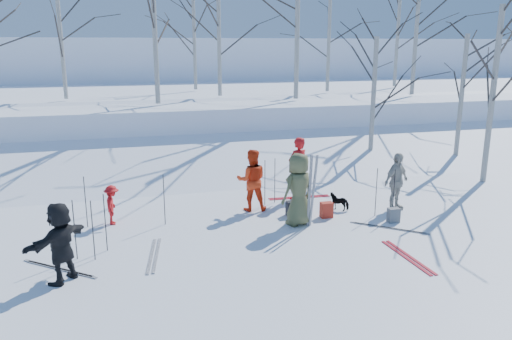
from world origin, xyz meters
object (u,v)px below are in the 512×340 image
object	(u,v)px
skier_redor_behind	(252,180)
backpack_red	(326,210)
skier_red_north	(298,168)
skier_grey_west	(61,242)
skier_olive_center	(299,189)
dog	(339,202)
backpack_grey	(394,215)
backpack_dark	(293,208)
skier_red_seated	(112,205)
skier_cream_east	(396,182)

from	to	relation	value
skier_redor_behind	backpack_red	xyz separation A→B (m)	(1.78, -1.15, -0.66)
skier_red_north	skier_grey_west	distance (m)	7.41
skier_olive_center	backpack_red	distance (m)	1.22
skier_grey_west	dog	world-z (taller)	skier_grey_west
skier_olive_center	dog	distance (m)	1.88
backpack_grey	backpack_dark	size ratio (longest dim) A/B	0.95
skier_red_north	skier_red_seated	distance (m)	5.44
skier_redor_behind	skier_cream_east	bearing A→B (deg)	176.22
backpack_red	backpack_dark	bearing A→B (deg)	154.02
skier_cream_east	backpack_grey	bearing A→B (deg)	-145.24
skier_red_seated	backpack_red	distance (m)	5.65
skier_red_north	skier_redor_behind	world-z (taller)	skier_red_north
backpack_red	backpack_grey	xyz separation A→B (m)	(1.55, -0.81, -0.02)
dog	backpack_red	bearing A→B (deg)	-13.98
skier_olive_center	backpack_red	xyz separation A→B (m)	(0.93, 0.31, -0.73)
skier_redor_behind	skier_cream_east	world-z (taller)	skier_redor_behind
skier_red_seated	backpack_grey	world-z (taller)	skier_red_seated
dog	backpack_dark	bearing A→B (deg)	-49.36
skier_cream_east	backpack_dark	bearing A→B (deg)	151.43
skier_cream_east	backpack_red	world-z (taller)	skier_cream_east
skier_olive_center	skier_cream_east	xyz separation A→B (m)	(3.06, 0.42, -0.13)
skier_olive_center	skier_red_north	world-z (taller)	skier_red_north
backpack_red	skier_olive_center	bearing A→B (deg)	-161.63
skier_red_north	backpack_grey	world-z (taller)	skier_red_north
backpack_grey	backpack_dark	distance (m)	2.67
skier_cream_east	backpack_grey	xyz separation A→B (m)	(-0.58, -0.93, -0.63)
skier_red_north	skier_cream_east	size ratio (longest dim) A/B	1.16
skier_olive_center	backpack_grey	distance (m)	2.64
skier_grey_west	skier_redor_behind	bearing A→B (deg)	164.26
backpack_dark	dog	bearing A→B (deg)	4.29
dog	backpack_red	xyz separation A→B (m)	(-0.61, -0.51, -0.03)
backpack_red	backpack_dark	world-z (taller)	backpack_red
skier_grey_west	backpack_grey	world-z (taller)	skier_grey_west
skier_cream_east	backpack_dark	distance (m)	3.04
skier_red_seated	backpack_dark	xyz separation A→B (m)	(4.73, -0.60, -0.32)
skier_cream_east	backpack_grey	size ratio (longest dim) A/B	4.30
skier_cream_east	skier_red_north	bearing A→B (deg)	121.11
skier_red_north	skier_red_seated	xyz separation A→B (m)	(-5.37, -0.80, -0.43)
skier_red_north	backpack_dark	world-z (taller)	skier_red_north
skier_grey_west	backpack_grey	xyz separation A→B (m)	(8.03, 1.29, -0.62)
dog	backpack_red	world-z (taller)	dog
skier_olive_center	backpack_dark	size ratio (longest dim) A/B	4.72
skier_red_seated	dog	xyz separation A→B (m)	(6.16, -0.49, -0.28)
skier_redor_behind	skier_red_north	bearing A→B (deg)	-147.03
skier_redor_behind	skier_grey_west	bearing A→B (deg)	45.71
backpack_grey	skier_redor_behind	bearing A→B (deg)	149.51
dog	backpack_grey	distance (m)	1.62
skier_grey_west	dog	xyz separation A→B (m)	(7.09, 2.61, -0.57)
skier_red_north	backpack_grey	size ratio (longest dim) A/B	4.98
skier_olive_center	skier_cream_east	bearing A→B (deg)	166.35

